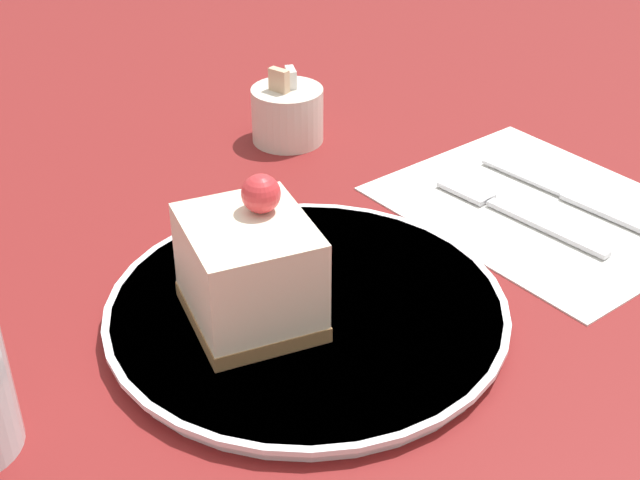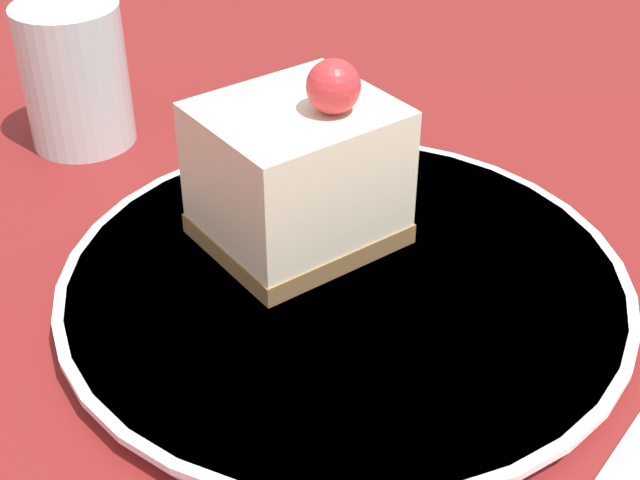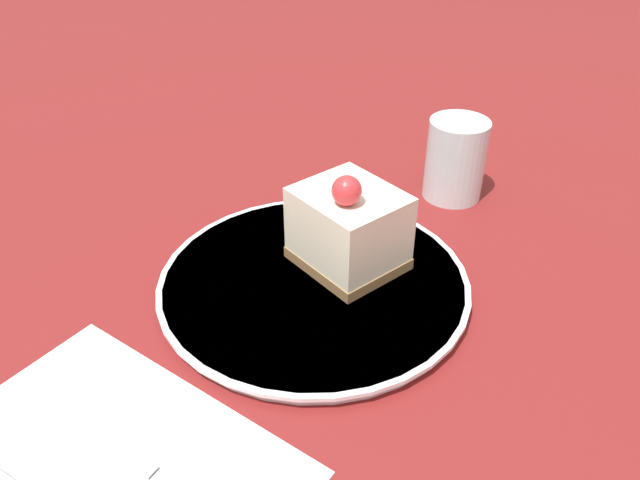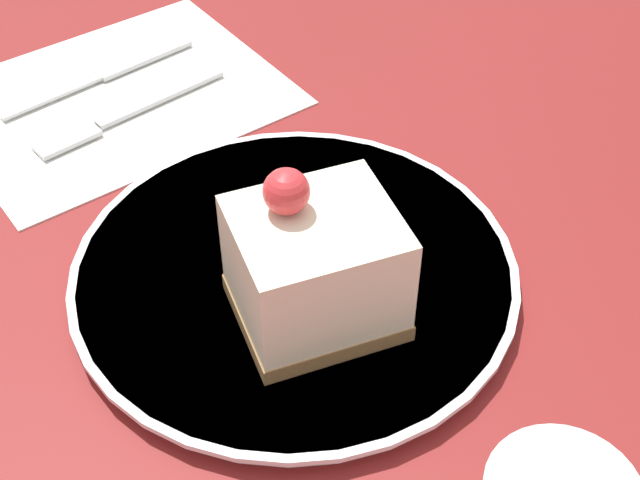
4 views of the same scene
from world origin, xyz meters
The scene contains 7 objects.
ground_plane centered at (0.00, 0.00, 0.00)m, with size 4.00×4.00×0.00m, color maroon.
plate centered at (-0.04, 0.02, 0.01)m, with size 0.28×0.28×0.01m.
cake_slice centered at (-0.08, 0.03, 0.05)m, with size 0.10×0.11×0.10m.
napkin centered at (0.21, 0.03, 0.00)m, with size 0.22×0.26×0.00m.
fork centered at (0.18, 0.04, 0.01)m, with size 0.04×0.17×0.00m.
knife centered at (0.25, 0.01, 0.01)m, with size 0.03×0.18×0.00m.
sugar_bowl centered at (0.11, 0.27, 0.03)m, with size 0.07×0.07×0.08m.
Camera 1 is at (-0.32, -0.40, 0.39)m, focal length 50.00 mm.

